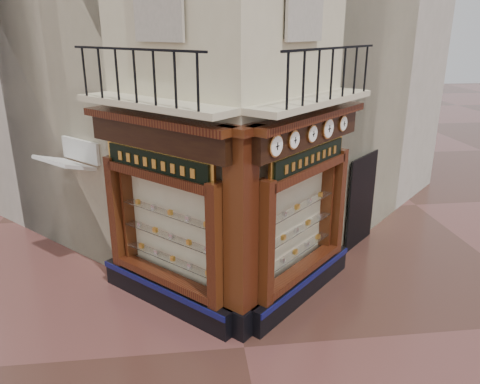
{
  "coord_description": "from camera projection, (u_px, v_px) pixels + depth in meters",
  "views": [
    {
      "loc": [
        -0.92,
        -7.01,
        5.48
      ],
      "look_at": [
        0.16,
        2.0,
        2.29
      ],
      "focal_mm": 35.0,
      "sensor_mm": 36.0,
      "label": 1
    }
  ],
  "objects": [
    {
      "name": "neighbour_right",
      "position": [
        287.0,
        28.0,
        15.03
      ],
      "size": [
        11.31,
        11.31,
        11.0
      ],
      "primitive_type": "cube",
      "rotation": [
        0.0,
        0.0,
        0.79
      ],
      "color": "beige",
      "rests_on": "ground"
    },
    {
      "name": "balcony",
      "position": [
        234.0,
        102.0,
        8.48
      ],
      "size": [
        5.94,
        2.97,
        1.03
      ],
      "color": "beige",
      "rests_on": "ground"
    },
    {
      "name": "signboard_right",
      "position": [
        309.0,
        158.0,
        9.05
      ],
      "size": [
        1.93,
        1.93,
        0.52
      ],
      "rotation": [
        0.0,
        0.0,
        0.79
      ],
      "color": "gold",
      "rests_on": "ground"
    },
    {
      "name": "corner_pilaster",
      "position": [
        241.0,
        238.0,
        8.31
      ],
      "size": [
        0.85,
        0.85,
        3.98
      ],
      "rotation": [
        0.0,
        0.0,
        0.79
      ],
      "color": "black",
      "rests_on": "ground"
    },
    {
      "name": "shopfront_left",
      "position": [
        163.0,
        218.0,
        9.14
      ],
      "size": [
        2.86,
        2.86,
        3.98
      ],
      "rotation": [
        0.0,
        0.0,
        2.36
      ],
      "color": "black",
      "rests_on": "ground"
    },
    {
      "name": "awning",
      "position": [
        78.0,
        269.0,
        11.27
      ],
      "size": [
        1.49,
        1.49,
        0.32
      ],
      "primitive_type": null,
      "rotation": [
        0.31,
        0.0,
        2.36
      ],
      "color": "silver",
      "rests_on": "ground"
    },
    {
      "name": "clock_b",
      "position": [
        294.0,
        140.0,
        8.23
      ],
      "size": [
        0.28,
        0.28,
        0.34
      ],
      "rotation": [
        0.0,
        0.0,
        0.79
      ],
      "color": "gold",
      "rests_on": "ground"
    },
    {
      "name": "main_building",
      "position": [
        215.0,
        7.0,
        12.27
      ],
      "size": [
        11.31,
        11.31,
        12.0
      ],
      "primitive_type": "cube",
      "rotation": [
        0.0,
        0.0,
        0.79
      ],
      "color": "beige",
      "rests_on": "ground"
    },
    {
      "name": "clock_d",
      "position": [
        328.0,
        128.0,
        9.16
      ],
      "size": [
        0.33,
        0.33,
        0.41
      ],
      "rotation": [
        0.0,
        0.0,
        0.79
      ],
      "color": "gold",
      "rests_on": "ground"
    },
    {
      "name": "clock_e",
      "position": [
        343.0,
        124.0,
        9.64
      ],
      "size": [
        0.27,
        0.27,
        0.33
      ],
      "rotation": [
        0.0,
        0.0,
        0.79
      ],
      "color": "gold",
      "rests_on": "ground"
    },
    {
      "name": "neighbour_left",
      "position": [
        130.0,
        27.0,
        14.47
      ],
      "size": [
        11.31,
        11.31,
        11.0
      ],
      "primitive_type": "cube",
      "rotation": [
        0.0,
        0.0,
        0.79
      ],
      "color": "beige",
      "rests_on": "ground"
    },
    {
      "name": "clock_c",
      "position": [
        312.0,
        134.0,
        8.7
      ],
      "size": [
        0.27,
        0.27,
        0.34
      ],
      "rotation": [
        0.0,
        0.0,
        0.79
      ],
      "color": "gold",
      "rests_on": "ground"
    },
    {
      "name": "clock_a",
      "position": [
        276.0,
        146.0,
        7.81
      ],
      "size": [
        0.31,
        0.31,
        0.39
      ],
      "rotation": [
        0.0,
        0.0,
        0.79
      ],
      "color": "gold",
      "rests_on": "ground"
    },
    {
      "name": "shopfront_right",
      "position": [
        303.0,
        211.0,
        9.46
      ],
      "size": [
        2.86,
        2.86,
        3.98
      ],
      "rotation": [
        0.0,
        0.0,
        0.79
      ],
      "color": "black",
      "rests_on": "ground"
    },
    {
      "name": "ground",
      "position": [
        244.0,
        347.0,
        8.49
      ],
      "size": [
        80.0,
        80.0,
        0.0
      ],
      "primitive_type": "plane",
      "color": "#462820",
      "rests_on": "ground"
    },
    {
      "name": "signboard_left",
      "position": [
        157.0,
        163.0,
        8.71
      ],
      "size": [
        2.06,
        2.06,
        0.55
      ],
      "rotation": [
        0.0,
        0.0,
        2.36
      ],
      "color": "gold",
      "rests_on": "ground"
    }
  ]
}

